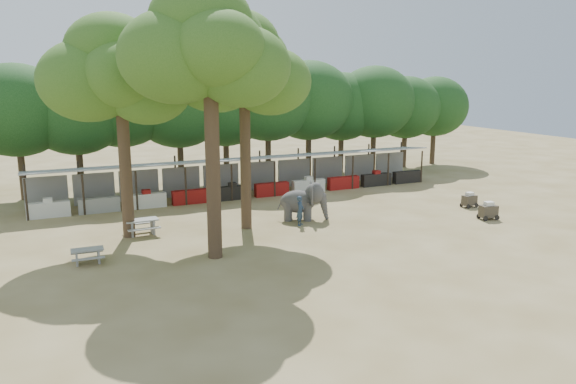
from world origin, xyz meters
name	(u,v)px	position (x,y,z in m)	size (l,w,h in m)	color
ground	(352,252)	(0.00, 0.00, 0.00)	(100.00, 100.00, 0.00)	brown
vendor_stalls	(247,178)	(0.00, 13.84, 1.18)	(28.00, 2.99, 2.80)	gray
yard_tree_left	(116,72)	(-9.13, 7.19, 8.20)	(7.10, 6.90, 11.02)	#332316
yard_tree_center	(205,48)	(-6.13, 2.19, 9.21)	(7.10, 6.90, 12.04)	#332316
yard_tree_back	(240,66)	(-3.13, 6.19, 8.54)	(7.10, 6.90, 11.36)	#332316
backdrop_trees	(222,110)	(0.00, 19.00, 5.51)	(46.46, 5.95, 8.33)	#332316
elephant	(304,201)	(0.59, 6.36, 1.07)	(2.86, 2.28, 2.15)	#3D3A3A
handler	(300,211)	(-0.12, 5.32, 0.82)	(0.59, 0.39, 1.64)	#26384C
picnic_table_near	(88,254)	(-11.34, 3.45, 0.44)	(1.41, 1.27, 0.68)	gray
picnic_table_far	(142,225)	(-8.35, 7.02, 0.54)	(1.70, 1.54, 0.82)	gray
cart_front	(488,211)	(10.17, 1.98, 0.51)	(1.14, 0.83, 1.03)	#332C22
cart_back	(469,200)	(11.31, 4.77, 0.46)	(1.01, 0.70, 0.94)	#332C22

